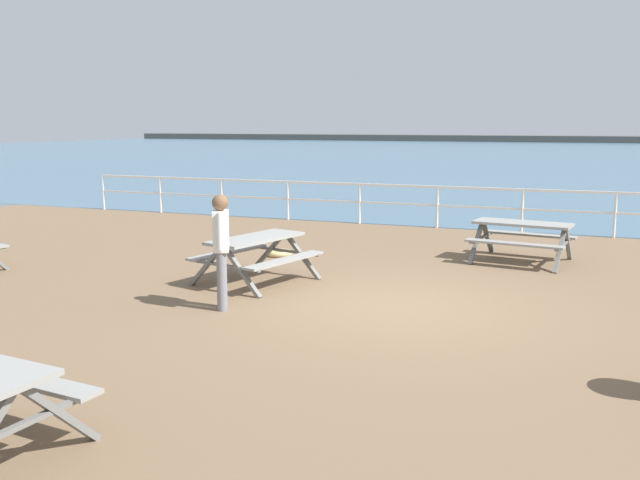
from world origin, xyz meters
name	(u,v)px	position (x,y,z in m)	size (l,w,h in m)	color
ground_plane	(398,312)	(0.00, 0.00, -0.10)	(30.00, 24.00, 0.20)	brown
sea_band	(558,155)	(0.00, 52.75, 0.00)	(142.00, 90.00, 0.01)	#476B84
distant_shoreline	(571,142)	(0.00, 95.75, 0.00)	(142.00, 6.00, 1.80)	#4C4C47
seaward_railing	(479,200)	(0.00, 7.75, 0.76)	(23.07, 0.07, 1.08)	white
picnic_table_near_left	(522,232)	(1.38, 4.01, 0.58)	(2.00, 1.77, 0.80)	gray
picnic_table_mid_centre	(256,248)	(-2.62, 0.60, 0.58)	(1.90, 2.12, 0.80)	gray
visitor	(221,244)	(-2.32, -1.10, 0.95)	(0.35, 0.48, 1.66)	slate
rope_coil	(279,253)	(-3.25, 2.87, 0.06)	(0.55, 0.55, 0.11)	tan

